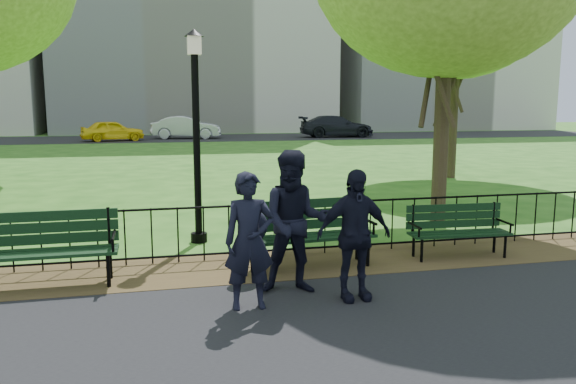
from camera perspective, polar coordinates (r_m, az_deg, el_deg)
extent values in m
plane|color=#245716|center=(7.37, 0.75, -10.79)|extent=(120.00, 120.00, 0.00)
cube|color=#3C2F18|center=(8.75, -1.62, -7.47)|extent=(60.00, 1.60, 0.01)
cube|color=black|center=(41.84, -10.88, 5.39)|extent=(70.00, 9.00, 0.01)
cylinder|color=black|center=(9.03, -2.28, -1.31)|extent=(24.00, 0.04, 0.04)
cylinder|color=black|center=(9.20, -2.25, -5.97)|extent=(24.00, 0.04, 0.04)
cylinder|color=black|center=(9.12, -2.27, -3.97)|extent=(0.02, 0.02, 0.90)
cube|color=beige|center=(62.06, 14.18, 17.51)|extent=(20.00, 15.00, 24.00)
cube|color=black|center=(8.51, 2.36, -4.60)|extent=(2.01, 0.69, 0.04)
cube|color=black|center=(8.70, 1.72, -1.75)|extent=(1.97, 0.20, 0.49)
cylinder|color=black|center=(8.14, -2.88, -7.03)|extent=(0.05, 0.05, 0.49)
cylinder|color=black|center=(8.73, 8.12, -6.02)|extent=(0.05, 0.05, 0.49)
cylinder|color=black|center=(8.51, -3.57, -6.33)|extent=(0.05, 0.05, 0.49)
cylinder|color=black|center=(9.07, 7.02, -5.42)|extent=(0.05, 0.05, 0.49)
cylinder|color=black|center=(8.20, -3.78, -3.72)|extent=(0.09, 0.62, 0.04)
cylinder|color=black|center=(8.83, 8.07, -2.87)|extent=(0.09, 0.62, 0.04)
ellipsoid|color=black|center=(8.08, -3.58, -3.46)|extent=(0.45, 0.33, 0.47)
cube|color=black|center=(8.30, -23.67, -5.74)|extent=(1.97, 0.55, 0.04)
cube|color=black|center=(8.49, -23.51, -2.81)|extent=(1.96, 0.06, 0.49)
cylinder|color=black|center=(8.07, -17.79, -7.62)|extent=(0.05, 0.05, 0.49)
cylinder|color=black|center=(8.45, -17.61, -6.88)|extent=(0.05, 0.05, 0.49)
cylinder|color=black|center=(8.14, -17.31, -4.24)|extent=(0.05, 0.61, 0.04)
cube|color=black|center=(9.50, 17.05, -4.06)|extent=(1.67, 0.53, 0.04)
cube|color=black|center=(9.65, 16.50, -1.93)|extent=(1.65, 0.13, 0.41)
cylinder|color=black|center=(9.11, 13.43, -5.80)|extent=(0.05, 0.05, 0.41)
cylinder|color=black|center=(9.75, 21.19, -5.19)|extent=(0.05, 0.05, 0.41)
cylinder|color=black|center=(9.40, 12.64, -5.31)|extent=(0.05, 0.05, 0.41)
cylinder|color=black|center=(10.03, 20.22, -4.76)|extent=(0.05, 0.05, 0.41)
cylinder|color=black|center=(9.15, 12.74, -3.33)|extent=(0.07, 0.51, 0.04)
cylinder|color=black|center=(9.84, 21.14, -2.85)|extent=(0.07, 0.51, 0.04)
cylinder|color=black|center=(10.36, -9.03, -4.58)|extent=(0.30, 0.30, 0.17)
cylinder|color=black|center=(10.10, -9.25, 4.31)|extent=(0.13, 0.13, 3.38)
cube|color=beige|center=(10.12, -9.51, 14.50)|extent=(0.23, 0.23, 0.32)
cone|color=black|center=(10.15, -9.54, 15.68)|extent=(0.34, 0.34, 0.13)
cylinder|color=#2D2116|center=(12.08, 15.26, 4.59)|extent=(0.31, 0.31, 3.27)
cylinder|color=#2D2116|center=(19.75, 16.42, 6.57)|extent=(0.29, 0.29, 3.58)
imported|color=black|center=(6.81, -3.95, -4.97)|extent=(0.62, 0.41, 1.68)
imported|color=black|center=(7.34, 0.74, -3.09)|extent=(0.99, 0.64, 1.89)
imported|color=black|center=(7.15, 6.71, -4.34)|extent=(1.00, 0.45, 1.68)
imported|color=yellow|center=(39.58, -17.39, 5.97)|extent=(4.37, 2.58, 1.40)
imported|color=#AFB2B7|center=(41.09, -10.28, 6.48)|extent=(5.09, 2.41, 1.61)
imported|color=black|center=(42.47, 4.96, 6.66)|extent=(5.67, 2.63, 1.60)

